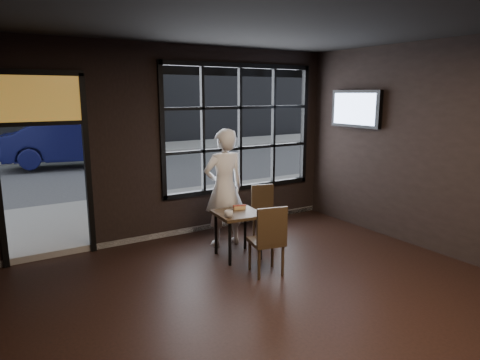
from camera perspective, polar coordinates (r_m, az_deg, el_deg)
floor at (r=4.88m, az=10.15°, el=-18.52°), size 6.00×7.00×0.02m
ceiling at (r=4.31m, az=11.77°, el=21.88°), size 6.00×7.00×0.02m
window_frame at (r=7.79m, az=-0.02°, el=6.93°), size 3.06×0.12×2.28m
stained_transom at (r=6.65m, az=-25.38°, el=9.82°), size 1.20×0.06×0.70m
street_asphalt at (r=27.37m, az=-25.64°, el=5.22°), size 60.00×41.00×0.04m
cafe_table at (r=6.43m, az=-0.28°, el=-7.28°), size 0.70×0.70×0.70m
chair_near at (r=5.83m, az=3.51°, el=-7.87°), size 0.50×0.50×0.97m
chair_window at (r=7.23m, az=3.42°, el=-4.36°), size 0.48×0.48×0.90m
man at (r=6.80m, az=-2.13°, el=-1.05°), size 0.71×0.48×1.88m
hotdog at (r=6.49m, az=-0.07°, el=-3.67°), size 0.21×0.13×0.06m
cup at (r=6.08m, az=-1.51°, el=-4.53°), size 0.14×0.14×0.10m
tv at (r=7.98m, az=15.19°, el=9.15°), size 0.13×1.12×0.65m
navy_car at (r=15.19m, az=-21.12°, el=4.71°), size 4.66×2.36×1.46m
tree_left at (r=18.22m, az=-26.53°, el=10.68°), size 2.12×2.12×3.61m
tree_right at (r=19.42m, az=-14.92°, el=12.84°), size 2.51×2.51×4.28m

